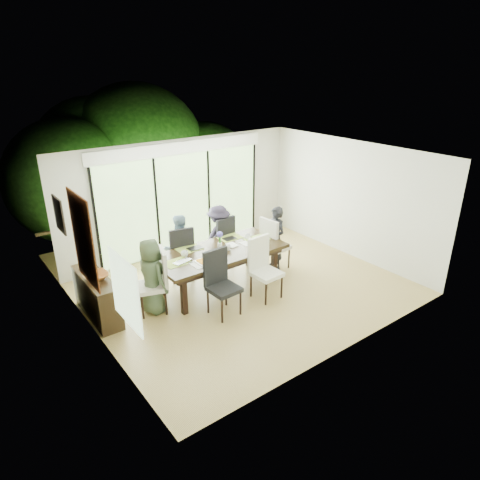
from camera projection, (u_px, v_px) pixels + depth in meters
floor at (247, 289)px, 8.71m from camera, size 6.00×5.00×0.01m
ceiling at (248, 157)px, 7.67m from camera, size 6.00×5.00×0.01m
wall_back at (182, 197)px, 10.04m from camera, size 6.00×0.02×2.70m
wall_front at (351, 276)px, 6.34m from camera, size 6.00×0.02×2.70m
wall_left at (92, 269)px, 6.52m from camera, size 0.02×5.00×2.70m
wall_right at (351, 199)px, 9.85m from camera, size 0.02×5.00×2.70m
glass_doors at (184, 203)px, 10.07m from camera, size 4.20×0.02×2.30m
blinds_header at (181, 148)px, 9.56m from camera, size 4.40×0.06×0.28m
mullion_a at (96, 222)px, 8.90m from camera, size 0.05×0.04×2.30m
mullion_b at (157, 209)px, 9.68m from camera, size 0.05×0.04×2.30m
mullion_c at (209, 198)px, 10.45m from camera, size 0.05×0.04×2.30m
mullion_d at (254, 189)px, 11.22m from camera, size 0.05×0.04×2.30m
side_window at (125, 291)px, 5.60m from camera, size 0.02×0.90×1.00m
deck at (168, 240)px, 11.24m from camera, size 6.00×1.80×0.10m
rail_top at (153, 210)px, 11.60m from camera, size 6.00×0.08×0.06m
foliage_left at (69, 181)px, 11.00m from camera, size 3.20×3.20×3.20m
foliage_mid at (138, 153)px, 12.52m from camera, size 4.00×4.00×4.00m
foliage_right at (205, 168)px, 13.13m from camera, size 2.80×2.80×2.80m
foliage_far at (96, 160)px, 12.55m from camera, size 3.60×3.60×3.60m
table_top at (219, 252)px, 8.48m from camera, size 2.66×1.22×0.07m
table_apron at (220, 256)px, 8.51m from camera, size 2.44×1.00×0.11m
table_leg_fl at (184, 295)px, 7.72m from camera, size 0.10×0.10×0.76m
table_leg_fr at (274, 264)px, 8.92m from camera, size 0.10×0.10×0.76m
table_leg_bl at (162, 277)px, 8.36m from camera, size 0.10×0.10×0.76m
table_leg_br at (249, 250)px, 9.55m from camera, size 0.10×0.10×0.76m
chair_left_end at (151, 282)px, 7.72m from camera, size 0.64×0.64×1.22m
chair_right_end at (276, 243)px, 9.38m from camera, size 0.56×0.56×1.22m
chair_far_left at (179, 252)px, 8.93m from camera, size 0.60×0.60×1.22m
chair_far_right at (218, 241)px, 9.48m from camera, size 0.57×0.57×1.22m
chair_near_left at (224, 284)px, 7.63m from camera, size 0.54×0.54×1.22m
chair_near_right at (267, 269)px, 8.18m from camera, size 0.54×0.54×1.22m
person_left_end at (152, 276)px, 7.69m from camera, size 0.52×0.72×1.43m
person_right_end at (275, 239)px, 9.33m from camera, size 0.47×0.70×1.43m
person_far_left at (179, 248)px, 8.87m from camera, size 0.67×0.42×1.43m
person_far_right at (219, 237)px, 9.42m from camera, size 0.69×0.46×1.43m
placemat_left at (177, 263)px, 7.94m from camera, size 0.49×0.35×0.01m
placemat_right at (257, 239)px, 8.99m from camera, size 0.49×0.35×0.01m
placemat_far_l at (189, 249)px, 8.51m from camera, size 0.49×0.35×0.01m
placemat_far_r at (230, 238)px, 9.06m from camera, size 0.49×0.35×0.01m
placemat_paper at (204, 263)px, 7.94m from camera, size 0.49×0.35×0.01m
tablet_far_l at (195, 248)px, 8.52m from camera, size 0.29×0.20×0.01m
tablet_far_r at (230, 238)px, 8.99m from camera, size 0.27×0.19×0.01m
papers at (249, 243)px, 8.81m from camera, size 0.33×0.24×0.00m
platter_base at (204, 262)px, 7.93m from camera, size 0.29×0.29×0.03m
platter_snacks at (204, 261)px, 7.92m from camera, size 0.22×0.22×0.02m
vase at (220, 246)px, 8.50m from camera, size 0.09×0.09×0.13m
hyacinth_stems at (220, 240)px, 8.45m from camera, size 0.04×0.04×0.18m
hyacinth_blooms at (220, 234)px, 8.41m from camera, size 0.12×0.12×0.12m
laptop at (184, 262)px, 7.91m from camera, size 0.41×0.31×0.03m
cup_a at (185, 254)px, 8.17m from camera, size 0.17×0.17×0.11m
cup_b at (228, 248)px, 8.45m from camera, size 0.14×0.14×0.10m
cup_c at (248, 237)px, 8.96m from camera, size 0.14×0.14×0.11m
book at (228, 246)px, 8.63m from camera, size 0.19×0.26×0.02m
sideboard at (97, 297)px, 7.64m from camera, size 0.40×1.42×0.80m
bowl at (96, 276)px, 7.40m from camera, size 0.42×0.42×0.10m
candlestick_base at (87, 269)px, 7.74m from camera, size 0.09×0.09×0.04m
candlestick_shaft at (83, 240)px, 7.53m from camera, size 0.02×0.02×1.11m
candlestick_pan at (79, 211)px, 7.32m from camera, size 0.09×0.09×0.03m
candle at (78, 208)px, 7.30m from camera, size 0.03×0.03×0.09m
tapestry at (83, 240)px, 6.71m from camera, size 0.02×1.00×1.50m
art_frame at (59, 215)px, 7.65m from camera, size 0.03×0.55×0.65m
art_canvas at (60, 215)px, 7.66m from camera, size 0.01×0.45×0.55m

